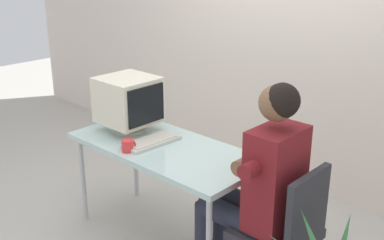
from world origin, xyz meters
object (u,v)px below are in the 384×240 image
(crt_monitor, at_px, (129,101))
(office_chair, at_px, (285,229))
(keyboard, at_px, (151,141))
(desk_mug, at_px, (128,146))
(desk, at_px, (165,153))
(person_seated, at_px, (258,183))

(crt_monitor, distance_m, office_chair, 1.45)
(keyboard, relative_size, office_chair, 0.47)
(desk_mug, bearing_deg, keyboard, 85.11)
(desk, height_order, office_chair, office_chair)
(office_chair, relative_size, person_seated, 0.66)
(desk, distance_m, desk_mug, 0.27)
(crt_monitor, relative_size, office_chair, 0.46)
(crt_monitor, relative_size, person_seated, 0.30)
(crt_monitor, bearing_deg, desk_mug, -41.62)
(keyboard, distance_m, person_seated, 0.87)
(keyboard, height_order, person_seated, person_seated)
(person_seated, bearing_deg, office_chair, 0.00)
(crt_monitor, distance_m, person_seated, 1.20)
(person_seated, bearing_deg, crt_monitor, 178.74)
(desk, bearing_deg, office_chair, 0.00)
(crt_monitor, xyz_separation_m, keyboard, (0.30, -0.06, -0.22))
(keyboard, bearing_deg, crt_monitor, 168.76)
(desk, distance_m, keyboard, 0.12)
(crt_monitor, height_order, keyboard, crt_monitor)
(crt_monitor, height_order, desk_mug, crt_monitor)
(crt_monitor, bearing_deg, person_seated, -1.26)
(office_chair, xyz_separation_m, person_seated, (-0.20, -0.00, 0.22))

